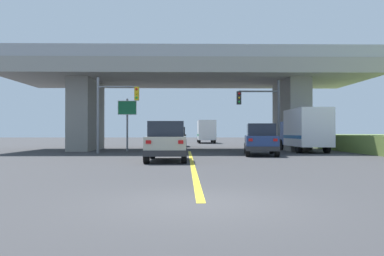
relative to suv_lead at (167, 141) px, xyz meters
name	(u,v)px	position (x,y,z in m)	size (l,w,h in m)	color
ground	(189,150)	(1.28, 12.73, -1.02)	(160.00, 160.00, 0.00)	#353538
overpass_bridge	(189,85)	(1.28, 12.73, 4.42)	(28.92, 10.38, 7.76)	gray
lane_divider_stripe	(192,162)	(1.28, -0.98, -1.01)	(0.20, 22.43, 0.01)	yellow
suv_lead	(167,141)	(0.00, 0.00, 0.00)	(2.03, 4.73, 2.02)	#B7B29E
suv_crossing	(261,139)	(5.80, 4.97, 0.00)	(2.53, 4.96, 2.02)	navy
box_truck	(304,130)	(10.00, 9.45, 0.66)	(2.33, 6.98, 3.21)	navy
sedan_oncoming	(177,137)	(0.05, 20.82, 0.00)	(2.04, 4.78, 2.02)	black
traffic_signal_nearside	(264,107)	(6.68, 8.25, 2.27)	(3.15, 0.36, 5.26)	#56595E
traffic_signal_farside	(112,105)	(-4.20, 7.55, 2.38)	(2.98, 0.36, 5.34)	slate
highway_sign	(127,113)	(-3.55, 10.36, 1.95)	(1.45, 0.17, 4.09)	slate
semi_truck_distant	(206,131)	(3.83, 34.13, 0.61)	(2.33, 7.54, 3.08)	navy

